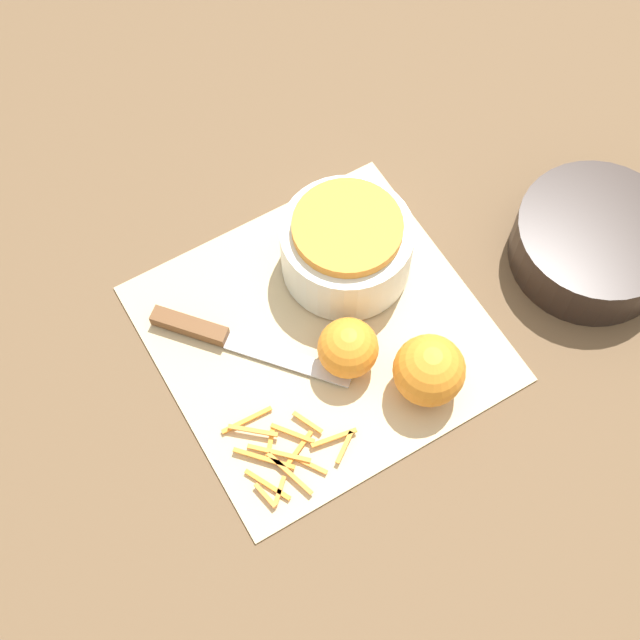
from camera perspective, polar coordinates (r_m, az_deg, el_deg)
The scene contains 8 objects.
ground_plane at distance 1.06m, azimuth 0.00°, elevation -0.88°, with size 4.00×4.00×0.00m, color brown.
cutting_board at distance 1.06m, azimuth 0.00°, elevation -0.81°, with size 0.36×0.37×0.01m.
bowl_speckled at distance 1.06m, azimuth 1.71°, elevation 4.78°, with size 0.16×0.16×0.09m.
bowl_dark at distance 1.13m, azimuth 17.10°, elevation 4.76°, with size 0.20×0.20×0.07m.
knife at distance 1.06m, azimuth -6.77°, elevation -0.93°, with size 0.20×0.18×0.02m.
orange_left at distance 1.00m, azimuth 7.00°, elevation -3.23°, with size 0.08×0.08×0.08m.
orange_right at distance 1.01m, azimuth 1.80°, elevation -1.81°, with size 0.07×0.07×0.07m.
peel_pile at distance 1.00m, azimuth -2.27°, elevation -8.44°, with size 0.12×0.13×0.01m.
Camera 1 is at (0.40, -0.24, 0.95)m, focal length 50.00 mm.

